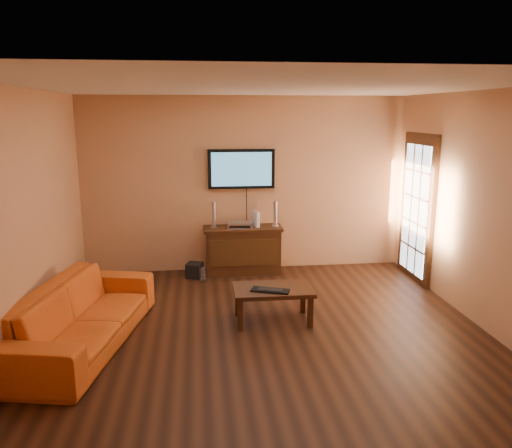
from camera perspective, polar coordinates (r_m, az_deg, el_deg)
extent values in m
plane|color=black|center=(5.76, 1.28, -12.49)|extent=(5.00, 5.00, 0.00)
plane|color=tan|center=(7.78, -1.23, 4.52)|extent=(5.00, 0.00, 5.00)
plane|color=tan|center=(5.57, -25.05, 0.08)|extent=(0.00, 5.00, 5.00)
plane|color=tan|center=(6.19, 24.92, 1.25)|extent=(0.00, 5.00, 5.00)
plane|color=white|center=(5.22, 1.42, 15.42)|extent=(5.00, 5.00, 0.00)
cube|color=black|center=(7.70, 17.93, 1.56)|extent=(0.06, 1.02, 2.22)
cube|color=white|center=(7.68, 17.69, 1.56)|extent=(0.01, 0.79, 1.89)
cube|color=black|center=(7.75, -1.50, -3.12)|extent=(1.13, 0.42, 0.69)
cube|color=black|center=(7.54, -1.35, -3.31)|extent=(1.04, 0.02, 0.41)
cube|color=black|center=(7.66, -1.52, -0.51)|extent=(1.20, 0.46, 0.04)
cube|color=black|center=(7.70, -1.69, 6.31)|extent=(1.03, 0.07, 0.61)
cube|color=teal|center=(7.66, -1.66, 6.27)|extent=(0.92, 0.01, 0.52)
cube|color=black|center=(5.95, 1.95, -7.53)|extent=(0.94, 0.57, 0.05)
cube|color=black|center=(5.78, -1.81, -10.39)|extent=(0.06, 0.06, 0.37)
cube|color=black|center=(5.90, 6.23, -9.99)|extent=(0.06, 0.06, 0.37)
cube|color=black|center=(6.19, -2.13, -8.80)|extent=(0.06, 0.06, 0.37)
cube|color=black|center=(6.30, 5.36, -8.47)|extent=(0.06, 0.06, 0.37)
imported|color=#C75216|center=(5.67, -19.36, -8.79)|extent=(1.13, 2.37, 0.89)
cylinder|color=silver|center=(7.66, -4.83, -0.33)|extent=(0.11, 0.11, 0.02)
cylinder|color=silver|center=(7.62, -4.85, 1.12)|extent=(0.06, 0.06, 0.38)
cylinder|color=silver|center=(7.73, 2.21, -0.18)|extent=(0.11, 0.11, 0.02)
cylinder|color=silver|center=(7.69, 2.22, 1.22)|extent=(0.06, 0.06, 0.37)
cube|color=silver|center=(7.62, -1.80, -0.11)|extent=(0.41, 0.32, 0.08)
cube|color=white|center=(7.67, 0.00, 0.60)|extent=(0.10, 0.18, 0.24)
cube|color=black|center=(7.64, -7.04, -5.26)|extent=(0.28, 0.28, 0.22)
cylinder|color=white|center=(7.47, -6.05, -5.79)|extent=(0.07, 0.07, 0.19)
sphere|color=white|center=(7.43, -6.07, -5.04)|extent=(0.04, 0.04, 0.04)
cube|color=black|center=(5.84, 1.65, -7.59)|extent=(0.47, 0.31, 0.02)
cube|color=black|center=(5.83, 1.65, -7.47)|extent=(0.31, 0.21, 0.01)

